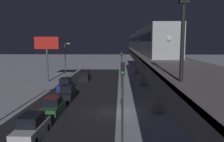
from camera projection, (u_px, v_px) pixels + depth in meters
The scene contains 14 objects.
ground_plane at pixel (111, 112), 26.24m from camera, with size 240.00×240.00×0.00m, color silver.
avenue_asphalt at pixel (68, 111), 26.43m from camera, with size 11.00×81.21×0.01m, color #28282D.
elevated_railway at pixel (159, 64), 25.36m from camera, with size 5.00×81.21×6.30m.
subway_train at pixel (141, 41), 47.75m from camera, with size 2.94×55.47×3.40m.
rail_signal at pixel (184, 13), 9.04m from camera, with size 0.36×0.41×4.00m.
sedan_white at pixel (32, 129), 19.11m from camera, with size 1.91×4.78×1.97m.
sedan_blue at pixel (65, 85), 38.36m from camera, with size 1.80×4.59×1.97m.
sedan_black at pixel (67, 94), 31.94m from camera, with size 1.80×4.38×1.97m.
sedan_black_2 at pixel (85, 77), 47.47m from camera, with size 1.80×4.30×1.97m.
sedan_green at pixel (53, 108), 25.15m from camera, with size 1.80×4.41×1.97m.
traffic_light_near at pixel (123, 92), 17.22m from camera, with size 0.32×0.44×6.40m.
traffic_light_mid at pixel (122, 64), 38.51m from camera, with size 0.32×0.44×6.40m.
commercial_billboard at pixel (47, 47), 45.48m from camera, with size 4.80×0.36×8.90m.
street_lamp_far at pixel (66, 56), 50.84m from camera, with size 1.35×0.44×7.65m.
Camera 1 is at (-1.07, 25.43, 7.91)m, focal length 37.11 mm.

